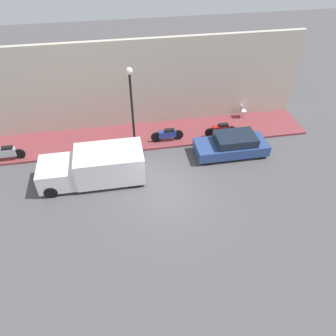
{
  "coord_description": "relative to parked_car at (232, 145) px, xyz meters",
  "views": [
    {
      "loc": [
        -11.43,
        1.97,
        11.53
      ],
      "look_at": [
        1.32,
        -0.26,
        0.6
      ],
      "focal_mm": 35.0,
      "sensor_mm": 36.0,
      "label": 1
    }
  ],
  "objects": [
    {
      "name": "ground_plane",
      "position": [
        -2.69,
        4.17,
        -0.61
      ],
      "size": [
        60.0,
        60.0,
        0.0
      ],
      "primitive_type": "plane",
      "color": "#514F51"
    },
    {
      "name": "sidewalk",
      "position": [
        2.51,
        4.17,
        -0.54
      ],
      "size": [
        2.82,
        18.85,
        0.13
      ],
      "color": "brown",
      "rests_on": "ground_plane"
    },
    {
      "name": "building_facade",
      "position": [
        4.07,
        4.17,
        2.11
      ],
      "size": [
        0.3,
        18.85,
        5.43
      ],
      "color": "beige",
      "rests_on": "ground_plane"
    },
    {
      "name": "parked_car",
      "position": [
        0.0,
        0.0,
        0.0
      ],
      "size": [
        1.71,
        4.05,
        1.25
      ],
      "color": "#2D4784",
      "rests_on": "ground_plane"
    },
    {
      "name": "delivery_van",
      "position": [
        -0.92,
        7.65,
        0.27
      ],
      "size": [
        2.08,
        5.25,
        1.72
      ],
      "color": "white",
      "rests_on": "ground_plane"
    },
    {
      "name": "scooter_silver",
      "position": [
        1.46,
        12.44,
        -0.02
      ],
      "size": [
        0.3,
        1.95,
        0.85
      ],
      "color": "#B7B7BF",
      "rests_on": "sidewalk"
    },
    {
      "name": "motorcycle_blue",
      "position": [
        1.74,
        3.4,
        -0.05
      ],
      "size": [
        0.3,
        1.94,
        0.77
      ],
      "color": "navy",
      "rests_on": "sidewalk"
    },
    {
      "name": "motorcycle_red",
      "position": [
        1.71,
        0.12,
        -0.05
      ],
      "size": [
        0.3,
        1.94,
        0.8
      ],
      "color": "#B21E1E",
      "rests_on": "sidewalk"
    },
    {
      "name": "streetlamp",
      "position": [
        1.43,
        5.37,
        2.81
      ],
      "size": [
        0.37,
        0.37,
        4.83
      ],
      "color": "black",
      "rests_on": "sidewalk"
    },
    {
      "name": "cafe_chair",
      "position": [
        3.54,
        -1.87,
        0.03
      ],
      "size": [
        0.4,
        0.4,
        0.89
      ],
      "color": "silver",
      "rests_on": "sidewalk"
    }
  ]
}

